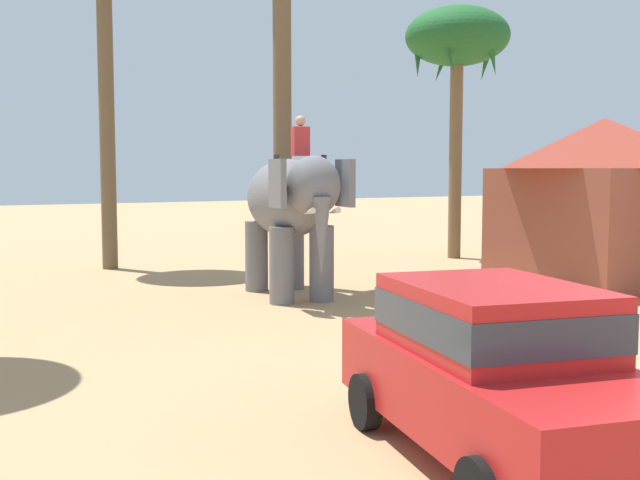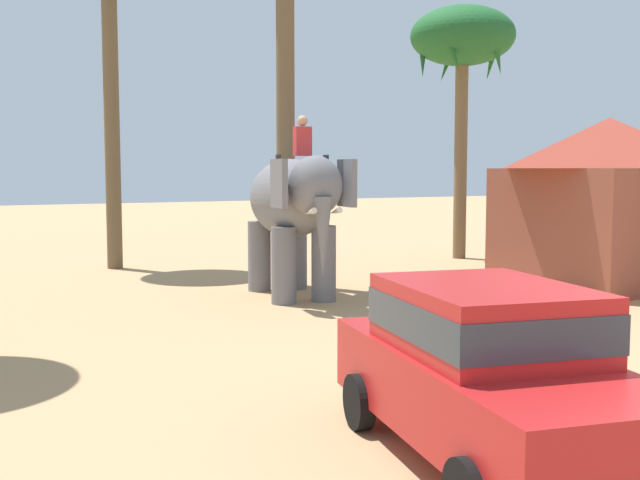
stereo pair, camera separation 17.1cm
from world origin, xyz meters
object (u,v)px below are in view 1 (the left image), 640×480
(elephant_with_mahout, at_px, (291,206))
(palm_tree_near_hut, at_px, (457,43))
(roadside_hut, at_px, (603,197))
(car_sedan_foreground, at_px, (495,366))
(signboard_yellow, at_px, (591,219))

(elephant_with_mahout, xyz_separation_m, palm_tree_near_hut, (7.92, 4.39, 4.65))
(elephant_with_mahout, height_order, roadside_hut, roadside_hut)
(car_sedan_foreground, height_order, signboard_yellow, signboard_yellow)
(car_sedan_foreground, bearing_deg, elephant_with_mahout, 74.68)
(palm_tree_near_hut, xyz_separation_m, signboard_yellow, (-1.98, -7.24, -4.95))
(roadside_hut, xyz_separation_m, signboard_yellow, (-1.51, -1.02, -0.44))
(signboard_yellow, bearing_deg, roadside_hut, 34.02)
(car_sedan_foreground, height_order, roadside_hut, roadside_hut)
(elephant_with_mahout, bearing_deg, roadside_hut, -13.80)
(palm_tree_near_hut, bearing_deg, roadside_hut, -94.32)
(roadside_hut, bearing_deg, elephant_with_mahout, 166.20)
(car_sedan_foreground, relative_size, roadside_hut, 0.82)
(car_sedan_foreground, xyz_separation_m, palm_tree_near_hut, (10.52, 13.90, 5.71))
(car_sedan_foreground, distance_m, roadside_hut, 12.71)
(elephant_with_mahout, relative_size, roadside_hut, 0.74)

